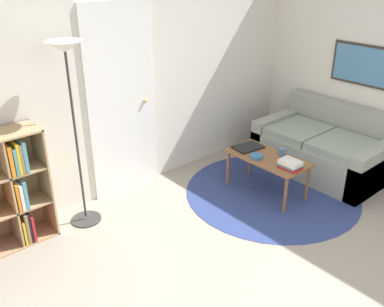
% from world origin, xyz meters
% --- Properties ---
extents(ground_plane, '(14.00, 14.00, 0.00)m').
position_xyz_m(ground_plane, '(0.00, 0.00, 0.00)').
color(ground_plane, gray).
extents(wall_back, '(7.78, 0.11, 2.60)m').
position_xyz_m(wall_back, '(-0.01, 2.60, 1.29)').
color(wall_back, silver).
rests_on(wall_back, ground_plane).
extents(wall_right, '(0.08, 5.58, 2.60)m').
position_xyz_m(wall_right, '(2.42, 1.29, 1.30)').
color(wall_right, silver).
rests_on(wall_right, ground_plane).
extents(rug, '(1.98, 1.98, 0.01)m').
position_xyz_m(rug, '(1.02, 1.37, 0.00)').
color(rug, navy).
rests_on(rug, ground_plane).
extents(floor_lamp, '(0.33, 0.33, 1.83)m').
position_xyz_m(floor_lamp, '(-0.87, 2.28, 1.52)').
color(floor_lamp, '#333333').
rests_on(floor_lamp, ground_plane).
extents(couch, '(0.93, 1.54, 0.81)m').
position_xyz_m(couch, '(1.97, 1.34, 0.28)').
color(couch, gray).
rests_on(couch, ground_plane).
extents(coffee_table, '(0.47, 0.92, 0.45)m').
position_xyz_m(coffee_table, '(0.98, 1.44, 0.39)').
color(coffee_table, brown).
rests_on(coffee_table, ground_plane).
extents(laptop, '(0.36, 0.27, 0.02)m').
position_xyz_m(laptop, '(0.99, 1.75, 0.46)').
color(laptop, black).
rests_on(laptop, coffee_table).
extents(bowl, '(0.14, 0.14, 0.04)m').
position_xyz_m(bowl, '(0.85, 1.50, 0.47)').
color(bowl, teal).
rests_on(bowl, coffee_table).
extents(book_stack_on_table, '(0.17, 0.23, 0.09)m').
position_xyz_m(book_stack_on_table, '(0.94, 1.11, 0.49)').
color(book_stack_on_table, '#B21E23').
rests_on(book_stack_on_table, coffee_table).
extents(cup, '(0.08, 0.08, 0.08)m').
position_xyz_m(cup, '(1.13, 1.37, 0.49)').
color(cup, teal).
rests_on(cup, coffee_table).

